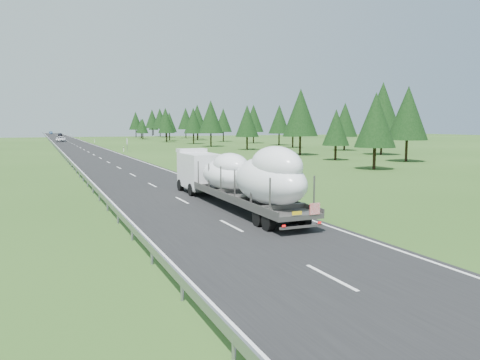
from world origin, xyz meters
name	(u,v)px	position (x,y,z in m)	size (l,w,h in m)	color
ground	(331,278)	(0.00, 0.00, 0.00)	(400.00, 400.00, 0.00)	#284918
road_surface	(80,148)	(0.00, 100.00, 0.01)	(10.00, 400.00, 0.02)	black
guardrail	(55,145)	(-5.30, 99.94, 0.60)	(0.10, 400.00, 0.76)	slate
marker_posts	(86,139)	(6.50, 155.00, 0.54)	(0.13, 350.08, 1.00)	silver
highway_sign	(127,142)	(7.20, 80.00, 1.81)	(0.08, 0.90, 2.60)	slate
tree_line_right	(245,118)	(39.00, 94.62, 6.95)	(27.17, 258.14, 12.57)	black
boat_truck	(238,175)	(2.33, 13.51, 2.11)	(2.86, 17.91, 4.15)	silver
distant_van	(61,139)	(-2.19, 141.15, 0.85)	(2.82, 6.12, 1.70)	silver
distant_car_dark	(60,134)	(1.15, 220.69, 0.74)	(1.74, 4.32, 1.47)	black
distant_car_blue	(51,133)	(-1.49, 271.81, 0.77)	(1.63, 4.66, 1.54)	navy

